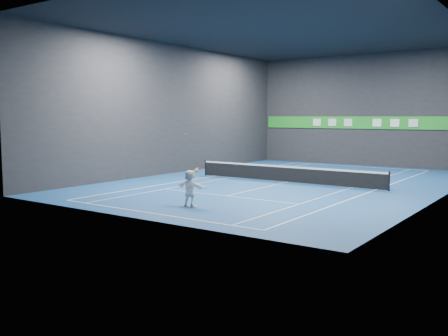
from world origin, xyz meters
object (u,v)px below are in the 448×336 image
Objects in this scene: tennis_ball at (185,134)px; player at (190,188)px; tennis_net at (286,174)px; tennis_racket at (198,170)px.

player is at bearing -21.39° from tennis_ball.
tennis_net is (-0.03, 9.61, -2.66)m from tennis_ball.
tennis_ball reaches higher than player.
tennis_ball is 0.14× the size of tennis_racket.
player is 3.12× the size of tennis_racket.
tennis_racket is at bearing -174.10° from player.
tennis_net is at bearing 94.67° from tennis_racket.
tennis_net is (-0.39, 9.74, -0.28)m from player.
tennis_ball is at bearing -89.80° from tennis_net.
player reaches higher than tennis_net.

